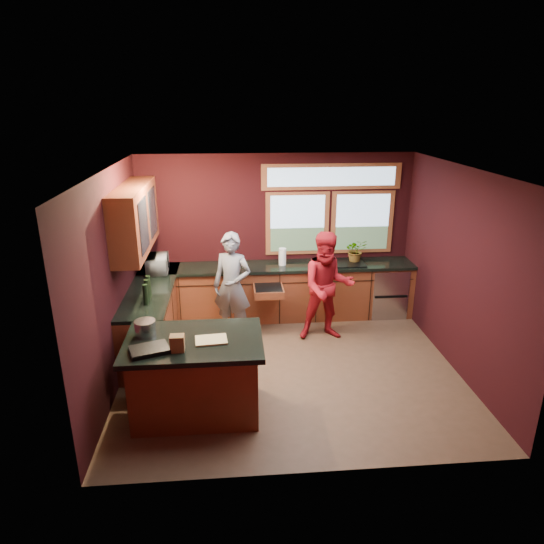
{
  "coord_description": "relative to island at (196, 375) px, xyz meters",
  "views": [
    {
      "loc": [
        -0.75,
        -5.82,
        3.48
      ],
      "look_at": [
        -0.21,
        0.4,
        1.27
      ],
      "focal_mm": 32.0,
      "sensor_mm": 36.0,
      "label": 1
    }
  ],
  "objects": [
    {
      "name": "microwave",
      "position": [
        -0.71,
        2.38,
        0.59
      ],
      "size": [
        0.36,
        0.51,
        0.27
      ],
      "primitive_type": "imported",
      "rotation": [
        0.0,
        0.0,
        1.64
      ],
      "color": "#999999",
      "rests_on": "left_counter"
    },
    {
      "name": "potted_plant",
      "position": [
        2.52,
        2.63,
        0.65
      ],
      "size": [
        0.35,
        0.31,
        0.39
      ],
      "primitive_type": "imported",
      "color": "#999999",
      "rests_on": "back_counter"
    },
    {
      "name": "stock_pot",
      "position": [
        -0.55,
        0.15,
        0.56
      ],
      "size": [
        0.24,
        0.24,
        0.18
      ],
      "primitive_type": "cylinder",
      "color": "#AFAEB3",
      "rests_on": "island"
    },
    {
      "name": "person_red",
      "position": [
        1.88,
        1.74,
        0.36
      ],
      "size": [
        0.83,
        0.65,
        1.69
      ],
      "primitive_type": "imported",
      "rotation": [
        0.0,
        0.0,
        -0.01
      ],
      "color": "maroon",
      "rests_on": "floor"
    },
    {
      "name": "person_grey",
      "position": [
        0.45,
        1.93,
        0.35
      ],
      "size": [
        0.71,
        0.6,
        1.66
      ],
      "primitive_type": "imported",
      "rotation": [
        0.0,
        0.0,
        -0.39
      ],
      "color": "slate",
      "rests_on": "floor"
    },
    {
      "name": "cutting_board",
      "position": [
        0.2,
        -0.05,
        0.48
      ],
      "size": [
        0.37,
        0.28,
        0.02
      ],
      "primitive_type": "cube",
      "rotation": [
        0.0,
        0.0,
        0.09
      ],
      "color": "tan",
      "rests_on": "island"
    },
    {
      "name": "floor",
      "position": [
        1.21,
        0.88,
        -0.48
      ],
      "size": [
        4.5,
        4.5,
        0.0
      ],
      "primitive_type": "plane",
      "color": "brown",
      "rests_on": "ground"
    },
    {
      "name": "paper_bag",
      "position": [
        -0.15,
        -0.25,
        0.56
      ],
      "size": [
        0.15,
        0.12,
        0.18
      ],
      "primitive_type": "cube",
      "rotation": [
        0.0,
        0.0,
        -0.0
      ],
      "color": "brown",
      "rests_on": "island"
    },
    {
      "name": "island",
      "position": [
        0.0,
        0.0,
        0.0
      ],
      "size": [
        1.55,
        1.05,
        0.95
      ],
      "color": "#622E17",
      "rests_on": "floor"
    },
    {
      "name": "room_shell",
      "position": [
        0.61,
        1.2,
        1.32
      ],
      "size": [
        4.52,
        4.02,
        2.71
      ],
      "color": "black",
      "rests_on": "ground"
    },
    {
      "name": "paper_towel",
      "position": [
        1.28,
        2.58,
        0.59
      ],
      "size": [
        0.12,
        0.12,
        0.28
      ],
      "primitive_type": "cylinder",
      "color": "white",
      "rests_on": "back_counter"
    },
    {
      "name": "back_counter",
      "position": [
        1.41,
        2.57,
        -0.01
      ],
      "size": [
        4.5,
        0.64,
        0.93
      ],
      "color": "#622E17",
      "rests_on": "floor"
    },
    {
      "name": "left_counter",
      "position": [
        -0.74,
        1.73,
        -0.01
      ],
      "size": [
        0.64,
        2.3,
        0.93
      ],
      "color": "#622E17",
      "rests_on": "floor"
    },
    {
      "name": "black_tray",
      "position": [
        -0.45,
        -0.25,
        0.49
      ],
      "size": [
        0.47,
        0.4,
        0.05
      ],
      "primitive_type": "cube",
      "rotation": [
        0.0,
        0.0,
        0.34
      ],
      "color": "black",
      "rests_on": "island"
    }
  ]
}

